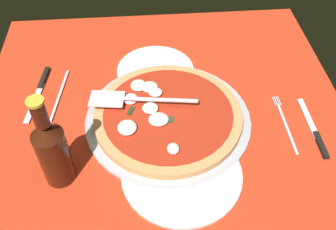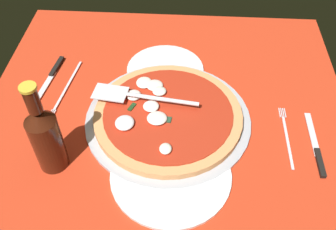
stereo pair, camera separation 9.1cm
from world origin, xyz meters
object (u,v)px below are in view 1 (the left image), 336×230
dinner_plate_left (155,70)px  pizza_server (137,99)px  pizza (167,115)px  place_setting_near (49,95)px  beer_bottle (52,150)px  dinner_plate_right (182,174)px  place_setting_far (300,129)px

dinner_plate_left → pizza_server: size_ratio=0.80×
pizza → pizza_server: (-3.13, -6.78, 2.63)cm
place_setting_near → beer_bottle: 27.51cm
pizza → pizza_server: pizza_server is taller
dinner_plate_left → dinner_plate_right: (34.28, 3.56, 0.00)cm
dinner_plate_right → pizza_server: bearing=-155.5°
place_setting_far → beer_bottle: size_ratio=0.87×
place_setting_far → dinner_plate_right: bearing=109.5°
dinner_plate_right → beer_bottle: size_ratio=1.13×
pizza → place_setting_far: size_ratio=1.76×
place_setting_near → pizza: bearing=77.0°
place_setting_near → beer_bottle: (25.34, 6.01, 8.85)cm
dinner_plate_left → beer_bottle: beer_bottle is taller
dinner_plate_left → beer_bottle: (32.62, -22.04, 8.71)cm
beer_bottle → pizza: bearing=121.0°
dinner_plate_left → place_setting_near: 28.98cm
pizza → beer_bottle: bearing=-59.0°
pizza → place_setting_near: (-11.10, -29.69, -1.78)cm
pizza → place_setting_far: bearing=79.9°
pizza → place_setting_far: pizza is taller
place_setting_far → beer_bottle: 56.37cm
dinner_plate_right → place_setting_far: (-10.31, 29.40, -0.15)cm
beer_bottle → pizza_server: bearing=135.8°
dinner_plate_left → beer_bottle: size_ratio=0.91×
dinner_plate_right → place_setting_near: size_ratio=1.09×
dinner_plate_left → pizza_server: 16.64cm
dinner_plate_left → place_setting_far: 40.75cm
dinner_plate_right → beer_bottle: (-1.66, -25.60, 8.71)cm
place_setting_far → beer_bottle: beer_bottle is taller
pizza → pizza_server: size_ratio=1.36×
pizza_server → dinner_plate_right: bearing=122.3°
dinner_plate_right → pizza: 16.11cm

